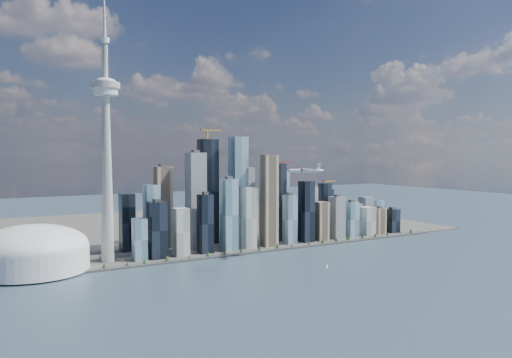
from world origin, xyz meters
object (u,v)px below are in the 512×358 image
sailboat_east (314,257)px  dome_stadium (33,251)px  airplane (305,170)px  needle_tower (106,146)px  sailboat_west (327,266)px

sailboat_east → dome_stadium: bearing=-176.6°
dome_stadium → sailboat_east: (526.84, -161.58, -36.53)m
dome_stadium → airplane: size_ratio=2.58×
dome_stadium → needle_tower: bearing=4.1°
sailboat_west → sailboat_east: (33.13, 86.17, -0.42)m
dome_stadium → airplane: airplane is taller
needle_tower → sailboat_west: (353.72, -257.75, -232.51)m
needle_tower → sailboat_east: bearing=-23.9°
dome_stadium → airplane: (512.10, -149.17, 145.91)m
needle_tower → dome_stadium: 241.40m
sailboat_east → needle_tower: bearing=176.6°
dome_stadium → sailboat_east: size_ratio=22.09×
sailboat_west → sailboat_east: sailboat_west is taller
sailboat_west → needle_tower: bearing=125.4°
dome_stadium → sailboat_east: bearing=-17.1°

